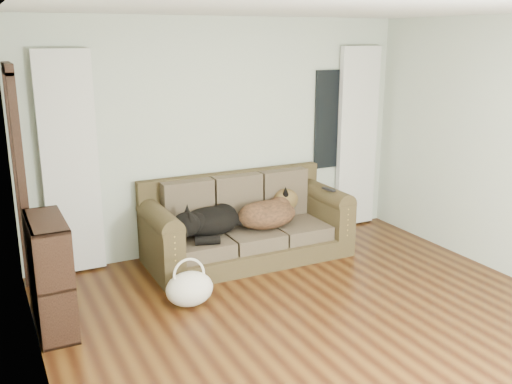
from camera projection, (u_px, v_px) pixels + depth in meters
name	position (u px, v px, depth m)	size (l,w,h in m)	color
floor	(348.00, 341.00, 4.62)	(5.00, 5.00, 0.00)	black
ceiling	(363.00, 4.00, 3.94)	(5.00, 5.00, 0.00)	white
wall_back	(223.00, 136.00, 6.44)	(4.50, 0.04, 2.60)	beige
wall_left	(38.00, 229.00, 3.31)	(0.04, 5.00, 2.60)	beige
curtain_left	(70.00, 165.00, 5.68)	(0.55, 0.08, 2.25)	silver
curtain_right	(357.00, 138.00, 7.18)	(0.55, 0.08, 2.25)	silver
window_pane	(332.00, 119.00, 7.01)	(0.50, 0.03, 1.20)	black
door_casing	(21.00, 189.00, 5.17)	(0.07, 0.60, 2.10)	black
sofa	(248.00, 220.00, 6.23)	(2.21, 0.95, 0.90)	#302816
dog_black_lab	(207.00, 223.00, 6.01)	(0.70, 0.49, 0.30)	black
dog_shepherd	(269.00, 214.00, 6.31)	(0.74, 0.52, 0.32)	black
tv_remote	(329.00, 189.00, 6.39)	(0.06, 0.20, 0.02)	black
tote_bag	(190.00, 289.00, 5.20)	(0.44, 0.34, 0.32)	beige
bookshelf	(50.00, 273.00, 4.71)	(0.29, 0.77, 0.96)	black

